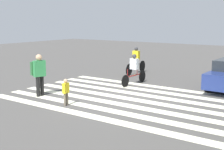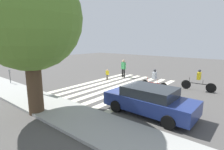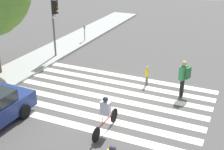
% 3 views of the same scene
% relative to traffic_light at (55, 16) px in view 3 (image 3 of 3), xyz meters
% --- Properties ---
extents(ground_plane, '(60.00, 60.00, 0.00)m').
position_rel_traffic_light_xyz_m(ground_plane, '(-3.88, -5.44, -2.79)').
color(ground_plane, '#4C4947').
extents(sidewalk_curb, '(36.00, 2.50, 0.14)m').
position_rel_traffic_light_xyz_m(sidewalk_curb, '(-3.88, 0.81, -2.72)').
color(sidewalk_curb, '#9E9E99').
rests_on(sidewalk_curb, ground_plane).
extents(crosswalk_stripes, '(6.10, 10.00, 0.01)m').
position_rel_traffic_light_xyz_m(crosswalk_stripes, '(-3.88, -5.44, -2.79)').
color(crosswalk_stripes, '#F2EDCC').
rests_on(crosswalk_stripes, ground_plane).
extents(traffic_light, '(0.60, 0.50, 3.98)m').
position_rel_traffic_light_xyz_m(traffic_light, '(0.00, 0.00, 0.00)').
color(traffic_light, '#515456').
rests_on(traffic_light, ground_plane).
extents(parking_meter, '(0.15, 0.15, 1.37)m').
position_rel_traffic_light_xyz_m(parking_meter, '(3.78, 0.01, -1.77)').
color(parking_meter, '#515456').
rests_on(parking_meter, ground_plane).
extents(pedestrian_child_with_backpack, '(0.56, 0.53, 1.84)m').
position_rel_traffic_light_xyz_m(pedestrian_child_with_backpack, '(-2.05, -8.78, -1.71)').
color(pedestrian_child_with_backpack, black).
rests_on(pedestrian_child_with_backpack, ground_plane).
extents(pedestrian_adult_blue_shirt, '(0.31, 0.17, 1.06)m').
position_rel_traffic_light_xyz_m(pedestrian_adult_blue_shirt, '(-1.57, -6.73, -2.19)').
color(pedestrian_adult_blue_shirt, '#6B6051').
rests_on(pedestrian_adult_blue_shirt, ground_plane).
extents(cyclist_near_curb, '(2.24, 0.41, 1.58)m').
position_rel_traffic_light_xyz_m(cyclist_near_curb, '(-6.55, -6.64, -1.93)').
color(cyclist_near_curb, black).
rests_on(cyclist_near_curb, ground_plane).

